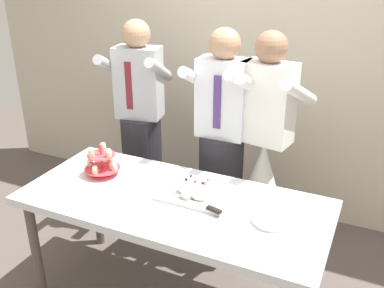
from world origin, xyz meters
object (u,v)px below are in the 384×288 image
at_px(dessert_table, 173,210).
at_px(cupcake_stand, 102,163).
at_px(plate_stack, 272,219).
at_px(person_bride, 261,185).
at_px(person_guest, 141,137).
at_px(person_groom, 221,157).
at_px(main_cake_tray, 196,190).

relative_size(dessert_table, cupcake_stand, 7.83).
distance_m(dessert_table, plate_stack, 0.59).
bearing_deg(person_bride, person_guest, 176.19).
relative_size(cupcake_stand, person_guest, 0.14).
distance_m(dessert_table, cupcake_stand, 0.58).
bearing_deg(person_groom, person_bride, 3.49).
height_order(person_groom, person_guest, same).
bearing_deg(main_cake_tray, person_groom, 97.50).
relative_size(person_groom, person_guest, 1.00).
bearing_deg(plate_stack, person_groom, 129.02).
distance_m(person_bride, person_guest, 1.03).
xyz_separation_m(dessert_table, main_cake_tray, (0.11, 0.09, 0.12)).
xyz_separation_m(cupcake_stand, person_bride, (0.88, 0.64, -0.27)).
bearing_deg(dessert_table, person_guest, 131.25).
height_order(dessert_table, person_bride, person_bride).
xyz_separation_m(plate_stack, person_guest, (-1.27, 0.77, -0.05)).
xyz_separation_m(main_cake_tray, person_bride, (0.22, 0.63, -0.23)).
distance_m(dessert_table, person_bride, 0.80).
xyz_separation_m(plate_stack, person_bride, (-0.26, 0.71, -0.21)).
xyz_separation_m(dessert_table, plate_stack, (0.59, 0.01, 0.10)).
height_order(dessert_table, main_cake_tray, main_cake_tray).
height_order(person_bride, person_guest, same).
xyz_separation_m(cupcake_stand, person_guest, (-0.14, 0.70, -0.11)).
bearing_deg(plate_stack, person_guest, 148.73).
distance_m(dessert_table, person_groom, 0.70).
height_order(plate_stack, person_guest, person_guest).
xyz_separation_m(dessert_table, person_guest, (-0.69, 0.79, 0.05)).
bearing_deg(dessert_table, person_groom, 87.65).
relative_size(person_bride, person_guest, 1.00).
bearing_deg(main_cake_tray, person_bride, 70.57).
xyz_separation_m(dessert_table, person_bride, (0.33, 0.72, -0.12)).
bearing_deg(plate_stack, person_bride, 109.90).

